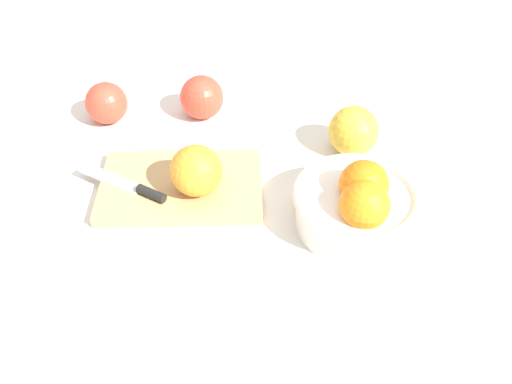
{
  "coord_description": "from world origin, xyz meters",
  "views": [
    {
      "loc": [
        -0.0,
        0.69,
        0.55
      ],
      "look_at": [
        0.0,
        0.11,
        0.04
      ],
      "focal_mm": 39.34,
      "sensor_mm": 36.0,
      "label": 1
    }
  ],
  "objects_px": {
    "apple_front_right_2": "(105,103)",
    "apple_front_right": "(200,97)",
    "apple_front_left": "(352,131)",
    "orange_on_board": "(194,171)",
    "knife": "(132,187)",
    "cutting_board": "(180,186)",
    "bowl": "(357,204)"
  },
  "relations": [
    {
      "from": "cutting_board",
      "to": "apple_front_left",
      "type": "xyz_separation_m",
      "value": [
        -0.26,
        -0.1,
        0.03
      ]
    },
    {
      "from": "cutting_board",
      "to": "knife",
      "type": "xyz_separation_m",
      "value": [
        0.07,
        0.02,
        0.01
      ]
    },
    {
      "from": "apple_front_left",
      "to": "bowl",
      "type": "bearing_deg",
      "value": 85.26
    },
    {
      "from": "apple_front_right_2",
      "to": "apple_front_right",
      "type": "bearing_deg",
      "value": -174.2
    },
    {
      "from": "bowl",
      "to": "apple_front_left",
      "type": "bearing_deg",
      "value": -94.74
    },
    {
      "from": "knife",
      "to": "apple_front_left",
      "type": "relative_size",
      "value": 1.79
    },
    {
      "from": "orange_on_board",
      "to": "apple_front_right_2",
      "type": "xyz_separation_m",
      "value": [
        0.17,
        -0.2,
        -0.02
      ]
    },
    {
      "from": "apple_front_left",
      "to": "apple_front_right",
      "type": "bearing_deg",
      "value": -22.09
    },
    {
      "from": "apple_front_right",
      "to": "orange_on_board",
      "type": "bearing_deg",
      "value": 92.74
    },
    {
      "from": "apple_front_right_2",
      "to": "apple_front_left",
      "type": "bearing_deg",
      "value": 168.37
    },
    {
      "from": "cutting_board",
      "to": "apple_front_left",
      "type": "relative_size",
      "value": 2.96
    },
    {
      "from": "apple_front_right",
      "to": "apple_front_right_2",
      "type": "bearing_deg",
      "value": 5.8
    },
    {
      "from": "bowl",
      "to": "apple_front_right_2",
      "type": "distance_m",
      "value": 0.47
    },
    {
      "from": "bowl",
      "to": "apple_front_right_2",
      "type": "relative_size",
      "value": 2.49
    },
    {
      "from": "apple_front_left",
      "to": "apple_front_right_2",
      "type": "height_order",
      "value": "apple_front_left"
    },
    {
      "from": "knife",
      "to": "apple_front_left",
      "type": "distance_m",
      "value": 0.35
    },
    {
      "from": "bowl",
      "to": "cutting_board",
      "type": "relative_size",
      "value": 0.75
    },
    {
      "from": "apple_front_left",
      "to": "apple_front_right_2",
      "type": "distance_m",
      "value": 0.42
    },
    {
      "from": "knife",
      "to": "apple_front_right",
      "type": "relative_size",
      "value": 1.9
    },
    {
      "from": "bowl",
      "to": "apple_front_left",
      "type": "relative_size",
      "value": 2.23
    },
    {
      "from": "knife",
      "to": "bowl",
      "type": "bearing_deg",
      "value": 170.47
    },
    {
      "from": "orange_on_board",
      "to": "apple_front_left",
      "type": "bearing_deg",
      "value": -153.45
    },
    {
      "from": "apple_front_right",
      "to": "bowl",
      "type": "bearing_deg",
      "value": 130.8
    },
    {
      "from": "apple_front_right_2",
      "to": "cutting_board",
      "type": "bearing_deg",
      "value": 128.25
    },
    {
      "from": "apple_front_left",
      "to": "orange_on_board",
      "type": "bearing_deg",
      "value": 26.55
    },
    {
      "from": "cutting_board",
      "to": "orange_on_board",
      "type": "xyz_separation_m",
      "value": [
        -0.03,
        0.02,
        0.05
      ]
    },
    {
      "from": "knife",
      "to": "apple_front_right",
      "type": "xyz_separation_m",
      "value": [
        -0.08,
        -0.22,
        0.01
      ]
    },
    {
      "from": "orange_on_board",
      "to": "knife",
      "type": "height_order",
      "value": "orange_on_board"
    },
    {
      "from": "knife",
      "to": "apple_front_right_2",
      "type": "distance_m",
      "value": 0.21
    },
    {
      "from": "apple_front_right",
      "to": "apple_front_left",
      "type": "bearing_deg",
      "value": 157.91
    },
    {
      "from": "orange_on_board",
      "to": "apple_front_right",
      "type": "bearing_deg",
      "value": -87.26
    },
    {
      "from": "apple_front_left",
      "to": "apple_front_right_2",
      "type": "relative_size",
      "value": 1.12
    }
  ]
}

